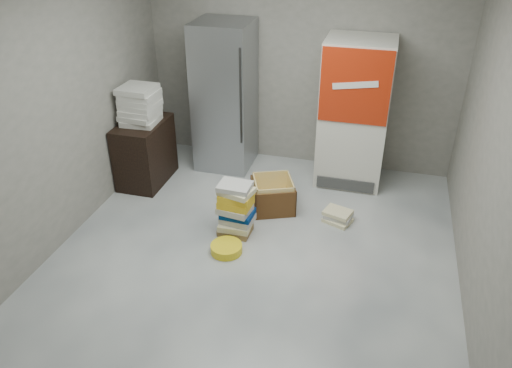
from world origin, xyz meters
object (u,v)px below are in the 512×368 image
Objects in this scene: steel_fridge at (225,97)px; coke_cooler at (354,113)px; wood_shelf at (145,152)px; phonebook_stack_main at (236,209)px; cardboard_box at (273,197)px.

steel_fridge is 1.06× the size of coke_cooler.
steel_fridge is 2.37× the size of wood_shelf.
coke_cooler is 1.95m from phonebook_stack_main.
phonebook_stack_main is at bearing -124.11° from coke_cooler.
coke_cooler reaches higher than phonebook_stack_main.
steel_fridge is 1.23m from wood_shelf.
phonebook_stack_main is at bearing -68.29° from steel_fridge.
wood_shelf reaches higher than phonebook_stack_main.
steel_fridge is 1.65m from coke_cooler.
coke_cooler is at bearing 60.43° from phonebook_stack_main.
cardboard_box is (0.26, 0.58, -0.15)m from phonebook_stack_main.
wood_shelf is at bearing 149.65° from cardboard_box.
steel_fridge reaches higher than coke_cooler.
wood_shelf is 1.32× the size of phonebook_stack_main.
steel_fridge reaches higher than cardboard_box.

